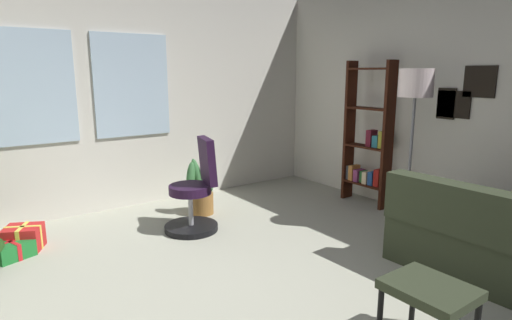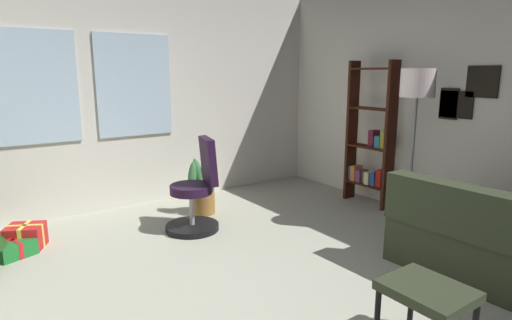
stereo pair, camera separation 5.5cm
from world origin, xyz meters
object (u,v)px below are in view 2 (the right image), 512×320
(bookshelf, at_px, (370,143))
(potted_plant, at_px, (204,190))
(gift_box_green, at_px, (13,248))
(office_chair, at_px, (197,195))
(floor_lamp, at_px, (417,96))
(gift_box_red, at_px, (26,237))
(footstool, at_px, (427,295))

(bookshelf, relative_size, potted_plant, 2.60)
(bookshelf, bearing_deg, potted_plant, 155.37)
(gift_box_green, relative_size, office_chair, 0.40)
(potted_plant, bearing_deg, office_chair, -125.51)
(gift_box_green, relative_size, floor_lamp, 0.23)
(gift_box_green, bearing_deg, potted_plant, 1.95)
(gift_box_red, xyz_separation_m, floor_lamp, (3.38, -1.77, 1.29))
(gift_box_red, xyz_separation_m, potted_plant, (1.87, -0.05, 0.16))
(gift_box_green, distance_m, bookshelf, 4.01)
(office_chair, distance_m, potted_plant, 0.55)
(bookshelf, xyz_separation_m, potted_plant, (-1.88, 0.86, -0.50))
(gift_box_red, xyz_separation_m, gift_box_green, (-0.12, -0.12, -0.04))
(floor_lamp, distance_m, potted_plant, 2.55)
(gift_box_red, bearing_deg, floor_lamp, -27.57)
(gift_box_green, distance_m, office_chair, 1.74)
(footstool, bearing_deg, floor_lamp, 38.14)
(gift_box_green, distance_m, floor_lamp, 4.09)
(gift_box_green, bearing_deg, gift_box_red, 45.37)
(footstool, distance_m, bookshelf, 2.96)
(gift_box_green, xyz_separation_m, floor_lamp, (3.50, -1.65, 1.33))
(gift_box_green, height_order, office_chair, office_chair)
(footstool, bearing_deg, gift_box_green, 122.45)
(office_chair, bearing_deg, floor_lamp, -35.05)
(bookshelf, bearing_deg, floor_lamp, -113.24)
(bookshelf, xyz_separation_m, floor_lamp, (-0.37, -0.85, 0.63))
(bookshelf, bearing_deg, gift_box_red, 166.33)
(gift_box_red, height_order, potted_plant, potted_plant)
(potted_plant, bearing_deg, gift_box_green, -178.05)
(gift_box_green, distance_m, potted_plant, 2.00)
(office_chair, bearing_deg, potted_plant, 54.49)
(office_chair, xyz_separation_m, bookshelf, (2.19, -0.43, 0.40))
(footstool, bearing_deg, gift_box_red, 119.82)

